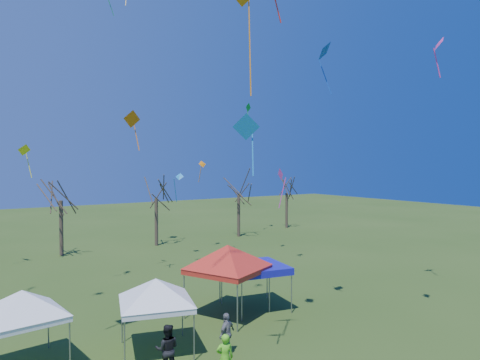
{
  "coord_description": "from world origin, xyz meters",
  "views": [
    {
      "loc": [
        -9.71,
        -13.84,
        7.62
      ],
      "look_at": [
        1.52,
        3.0,
        6.91
      ],
      "focal_mm": 32.0,
      "sensor_mm": 36.0,
      "label": 1
    }
  ],
  "objects_px": {
    "tent_red": "(228,250)",
    "tent_blue": "(255,268)",
    "tent_white_west": "(22,295)",
    "tent_white_mid": "(156,283)",
    "person_dark": "(167,349)",
    "tree_5": "(287,181)",
    "person_grey": "(227,334)",
    "tree_2": "(61,181)",
    "tree_4": "(239,180)",
    "tree_3": "(156,181)",
    "person_green": "(225,358)"
  },
  "relations": [
    {
      "from": "person_dark",
      "to": "tree_3",
      "type": "bearing_deg",
      "value": -84.09
    },
    {
      "from": "tent_white_west",
      "to": "tent_white_mid",
      "type": "relative_size",
      "value": 1.02
    },
    {
      "from": "tree_4",
      "to": "tent_red",
      "type": "bearing_deg",
      "value": -124.84
    },
    {
      "from": "tree_3",
      "to": "tree_4",
      "type": "xyz_separation_m",
      "value": [
        9.32,
        -0.04,
        -0.02
      ]
    },
    {
      "from": "person_green",
      "to": "tree_4",
      "type": "bearing_deg",
      "value": -102.3
    },
    {
      "from": "tent_white_mid",
      "to": "tent_red",
      "type": "relative_size",
      "value": 0.86
    },
    {
      "from": "tree_5",
      "to": "tent_white_mid",
      "type": "xyz_separation_m",
      "value": [
        -26.74,
        -23.71,
        -2.92
      ]
    },
    {
      "from": "tree_4",
      "to": "tent_white_west",
      "type": "distance_m",
      "value": 30.89
    },
    {
      "from": "tent_red",
      "to": "tent_blue",
      "type": "distance_m",
      "value": 2.15
    },
    {
      "from": "person_dark",
      "to": "person_grey",
      "type": "xyz_separation_m",
      "value": [
        2.67,
        0.18,
        -0.07
      ]
    },
    {
      "from": "tent_white_west",
      "to": "person_grey",
      "type": "xyz_separation_m",
      "value": [
        6.99,
        -3.19,
        -1.93
      ]
    },
    {
      "from": "tree_5",
      "to": "person_dark",
      "type": "distance_m",
      "value": 37.67
    },
    {
      "from": "tree_3",
      "to": "tent_white_mid",
      "type": "distance_m",
      "value": 23.73
    },
    {
      "from": "tree_2",
      "to": "tent_blue",
      "type": "relative_size",
      "value": 2.35
    },
    {
      "from": "tree_4",
      "to": "tent_white_west",
      "type": "height_order",
      "value": "tree_4"
    },
    {
      "from": "tree_3",
      "to": "tree_4",
      "type": "height_order",
      "value": "tree_3"
    },
    {
      "from": "tree_2",
      "to": "tent_white_mid",
      "type": "distance_m",
      "value": 22.3
    },
    {
      "from": "tree_5",
      "to": "tent_blue",
      "type": "relative_size",
      "value": 2.14
    },
    {
      "from": "tent_red",
      "to": "person_grey",
      "type": "bearing_deg",
      "value": -122.56
    },
    {
      "from": "tree_3",
      "to": "tent_red",
      "type": "relative_size",
      "value": 1.79
    },
    {
      "from": "tree_3",
      "to": "tent_blue",
      "type": "relative_size",
      "value": 2.27
    },
    {
      "from": "person_green",
      "to": "tent_red",
      "type": "bearing_deg",
      "value": -100.8
    },
    {
      "from": "tree_3",
      "to": "person_dark",
      "type": "height_order",
      "value": "tree_3"
    },
    {
      "from": "tent_white_mid",
      "to": "tent_blue",
      "type": "relative_size",
      "value": 1.09
    },
    {
      "from": "tree_5",
      "to": "tent_red",
      "type": "bearing_deg",
      "value": -135.41
    },
    {
      "from": "tent_white_mid",
      "to": "person_grey",
      "type": "bearing_deg",
      "value": -38.34
    },
    {
      "from": "tree_2",
      "to": "tent_red",
      "type": "height_order",
      "value": "tree_2"
    },
    {
      "from": "tent_white_mid",
      "to": "tent_blue",
      "type": "height_order",
      "value": "tent_white_mid"
    },
    {
      "from": "tent_blue",
      "to": "person_dark",
      "type": "height_order",
      "value": "tent_blue"
    },
    {
      "from": "tent_white_west",
      "to": "tent_blue",
      "type": "xyz_separation_m",
      "value": [
        11.17,
        0.63,
        -0.61
      ]
    },
    {
      "from": "tent_red",
      "to": "tree_3",
      "type": "bearing_deg",
      "value": 77.46
    },
    {
      "from": "tent_white_mid",
      "to": "person_dark",
      "type": "bearing_deg",
      "value": -101.43
    },
    {
      "from": "person_dark",
      "to": "person_green",
      "type": "bearing_deg",
      "value": 159.04
    },
    {
      "from": "tent_red",
      "to": "person_green",
      "type": "distance_m",
      "value": 7.09
    },
    {
      "from": "tree_4",
      "to": "person_dark",
      "type": "bearing_deg",
      "value": -128.48
    },
    {
      "from": "tent_white_west",
      "to": "person_dark",
      "type": "height_order",
      "value": "tent_white_west"
    },
    {
      "from": "tree_2",
      "to": "tree_3",
      "type": "distance_m",
      "value": 8.41
    },
    {
      "from": "person_green",
      "to": "tent_white_west",
      "type": "bearing_deg",
      "value": -18.85
    },
    {
      "from": "tent_red",
      "to": "tent_white_west",
      "type": "bearing_deg",
      "value": -176.64
    },
    {
      "from": "tent_white_mid",
      "to": "tree_4",
      "type": "bearing_deg",
      "value": 49.67
    },
    {
      "from": "tree_2",
      "to": "person_dark",
      "type": "height_order",
      "value": "tree_2"
    },
    {
      "from": "tree_4",
      "to": "person_dark",
      "type": "height_order",
      "value": "tree_4"
    },
    {
      "from": "tree_4",
      "to": "tent_red",
      "type": "xyz_separation_m",
      "value": [
        -13.71,
        -19.7,
        -2.71
      ]
    },
    {
      "from": "tree_3",
      "to": "tree_5",
      "type": "relative_size",
      "value": 1.06
    },
    {
      "from": "tree_3",
      "to": "person_green",
      "type": "relative_size",
      "value": 4.64
    },
    {
      "from": "tent_blue",
      "to": "tent_white_west",
      "type": "bearing_deg",
      "value": -176.78
    },
    {
      "from": "person_green",
      "to": "tent_white_mid",
      "type": "bearing_deg",
      "value": -51.65
    },
    {
      "from": "tent_white_west",
      "to": "tent_white_mid",
      "type": "distance_m",
      "value": 4.92
    },
    {
      "from": "tree_3",
      "to": "tent_blue",
      "type": "distance_m",
      "value": 20.22
    },
    {
      "from": "person_grey",
      "to": "tent_blue",
      "type": "bearing_deg",
      "value": -163.37
    }
  ]
}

